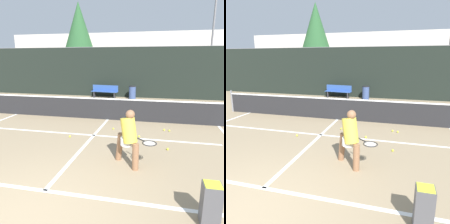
{
  "view_description": "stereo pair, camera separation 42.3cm",
  "coord_description": "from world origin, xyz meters",
  "views": [
    {
      "loc": [
        2.15,
        -2.62,
        2.57
      ],
      "look_at": [
        0.72,
        3.92,
        0.95
      ],
      "focal_mm": 35.0,
      "sensor_mm": 36.0,
      "label": 1
    },
    {
      "loc": [
        2.56,
        -2.52,
        2.57
      ],
      "look_at": [
        0.72,
        3.92,
        0.95
      ],
      "focal_mm": 35.0,
      "sensor_mm": 36.0,
      "label": 2
    }
  ],
  "objects": [
    {
      "name": "ball_hopper",
      "position": [
        3.03,
        0.63,
        0.37
      ],
      "size": [
        0.28,
        0.28,
        0.71
      ],
      "color": "#4C4C51",
      "rests_on": "ground"
    },
    {
      "name": "building_far",
      "position": [
        0.0,
        26.88,
        2.93
      ],
      "size": [
        36.0,
        2.4,
        5.86
      ],
      "primitive_type": "cube",
      "color": "beige",
      "rests_on": "ground"
    },
    {
      "name": "tennis_ball_scattered_3",
      "position": [
        1.55,
        4.39,
        0.03
      ],
      "size": [
        0.07,
        0.07,
        0.07
      ],
      "primitive_type": "sphere",
      "color": "#D1E033",
      "rests_on": "ground"
    },
    {
      "name": "player_practicing",
      "position": [
        1.48,
        2.33,
        0.76
      ],
      "size": [
        1.16,
        0.74,
        1.43
      ],
      "rotation": [
        0.0,
        0.0,
        -0.74
      ],
      "color": "#8C6042",
      "rests_on": "ground"
    },
    {
      "name": "tree_west",
      "position": [
        -6.7,
        21.03,
        6.02
      ],
      "size": [
        3.2,
        3.2,
        8.53
      ],
      "color": "brown",
      "rests_on": "ground"
    },
    {
      "name": "court_service_line",
      "position": [
        0.0,
        4.26,
        0.0
      ],
      "size": [
        8.25,
        0.1,
        0.01
      ],
      "primitive_type": "cube",
      "color": "white",
      "rests_on": "ground"
    },
    {
      "name": "net",
      "position": [
        0.0,
        6.35,
        0.51
      ],
      "size": [
        11.09,
        0.09,
        1.07
      ],
      "color": "slate",
      "rests_on": "ground"
    },
    {
      "name": "tennis_ball_scattered_6",
      "position": [
        2.58,
        5.25,
        0.03
      ],
      "size": [
        0.07,
        0.07,
        0.07
      ],
      "primitive_type": "sphere",
      "color": "#D1E033",
      "rests_on": "ground"
    },
    {
      "name": "ground_plane",
      "position": [
        0.0,
        0.0,
        0.0
      ],
      "size": [
        100.0,
        100.0,
        0.0
      ],
      "primitive_type": "plane",
      "color": "#937F60"
    },
    {
      "name": "parked_car",
      "position": [
        -0.65,
        14.97,
        0.56
      ],
      "size": [
        1.67,
        4.41,
        1.32
      ],
      "color": "black",
      "rests_on": "ground"
    },
    {
      "name": "tennis_ball_scattered_5",
      "position": [
        0.52,
        5.04,
        0.03
      ],
      "size": [
        0.07,
        0.07,
        0.07
      ],
      "primitive_type": "sphere",
      "color": "#D1E033",
      "rests_on": "ground"
    },
    {
      "name": "tennis_ball_scattered_4",
      "position": [
        2.39,
        5.3,
        0.03
      ],
      "size": [
        0.07,
        0.07,
        0.07
      ],
      "primitive_type": "sphere",
      "color": "#D1E033",
      "rests_on": "ground"
    },
    {
      "name": "tennis_ball_scattered_2",
      "position": [
        2.47,
        3.5,
        0.03
      ],
      "size": [
        0.07,
        0.07,
        0.07
      ],
      "primitive_type": "sphere",
      "color": "#D1E033",
      "rests_on": "ground"
    },
    {
      "name": "trash_bin",
      "position": [
        0.41,
        11.63,
        0.44
      ],
      "size": [
        0.47,
        0.47,
        0.87
      ],
      "color": "#384C7F",
      "rests_on": "ground"
    },
    {
      "name": "tennis_ball_scattered_1",
      "position": [
        -0.73,
        3.89,
        0.03
      ],
      "size": [
        0.07,
        0.07,
        0.07
      ],
      "primitive_type": "sphere",
      "color": "#D1E033",
      "rests_on": "ground"
    },
    {
      "name": "court_center_mark",
      "position": [
        0.0,
        3.62,
        0.0
      ],
      "size": [
        0.1,
        5.47,
        0.01
      ],
      "primitive_type": "cube",
      "color": "white",
      "rests_on": "ground"
    },
    {
      "name": "court_baseline_near",
      "position": [
        0.0,
        0.88,
        0.0
      ],
      "size": [
        11.0,
        0.1,
        0.01
      ],
      "primitive_type": "cube",
      "color": "white",
      "rests_on": "ground"
    },
    {
      "name": "courtside_bench",
      "position": [
        -1.49,
        11.68,
        0.48
      ],
      "size": [
        1.86,
        0.6,
        0.86
      ],
      "rotation": [
        0.0,
        0.0,
        -0.12
      ],
      "color": "#2D519E",
      "rests_on": "ground"
    },
    {
      "name": "fence_back",
      "position": [
        0.0,
        12.32,
        1.69
      ],
      "size": [
        24.0,
        0.06,
        3.4
      ],
      "color": "black",
      "rests_on": "ground"
    }
  ]
}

